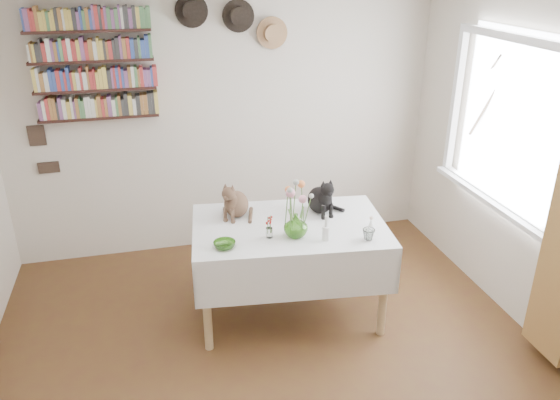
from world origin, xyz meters
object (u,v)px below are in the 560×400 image
object	(u,v)px
bookshelf_unit	(93,65)
black_cat	(320,193)
dining_table	(289,247)
flower_vase	(296,225)
tabby_cat	(236,197)

from	to	relation	value
bookshelf_unit	black_cat	bearing A→B (deg)	-32.73
dining_table	bookshelf_unit	distance (m)	2.23
flower_vase	bookshelf_unit	bearing A→B (deg)	133.53
tabby_cat	bookshelf_unit	bearing A→B (deg)	174.40
dining_table	flower_vase	distance (m)	0.35
bookshelf_unit	tabby_cat	bearing A→B (deg)	-44.16
tabby_cat	bookshelf_unit	xyz separation A→B (m)	(-1.01, 0.98, 0.90)
flower_vase	bookshelf_unit	size ratio (longest dim) A/B	0.18
dining_table	flower_vase	xyz separation A→B (m)	(-0.01, -0.20, 0.29)
tabby_cat	flower_vase	distance (m)	0.59
black_cat	bookshelf_unit	size ratio (longest dim) A/B	0.32
tabby_cat	black_cat	bearing A→B (deg)	30.63
dining_table	flower_vase	bearing A→B (deg)	-91.84
bookshelf_unit	flower_vase	bearing A→B (deg)	-46.47
tabby_cat	bookshelf_unit	distance (m)	1.67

